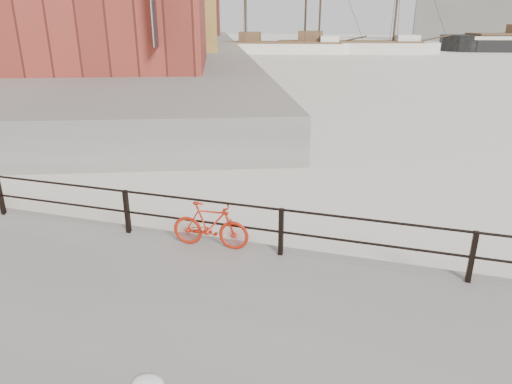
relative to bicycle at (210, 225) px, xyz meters
The scene contains 10 objects.
ground 1.72m from the bicycle, ahead, with size 400.00×400.00×0.00m, color white.
far_quay 81.88m from the bicycle, 118.06° to the left, with size 24.00×150.00×1.80m, color gray.
guardrail 1.48m from the bicycle, ahead, with size 28.00×0.10×1.00m, color black, non-canonical shape.
bicycle is the anchor object (origin of this frame).
snow_mounds 3.46m from the bicycle, 32.34° to the right, with size 19.94×3.55×0.30m.
schooner_mid 72.69m from the bicycle, 94.29° to the left, with size 31.86×13.48×22.65m, color silver, non-canonical shape.
schooner_left 70.81m from the bicycle, 102.99° to the left, with size 26.56×12.07×19.96m, color white, non-canonical shape.
workboat_near 36.65m from the bicycle, 131.89° to the left, with size 12.08×4.03×7.00m, color black, non-canonical shape.
workboat_far 53.42m from the bicycle, 119.10° to the left, with size 11.87×4.10×7.00m, color black, non-canonical shape.
industrial_west 142.12m from the bicycle, 81.29° to the left, with size 32.00×18.00×18.00m, color gray.
Camera 1 is at (1.96, -8.15, 4.76)m, focal length 32.00 mm.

